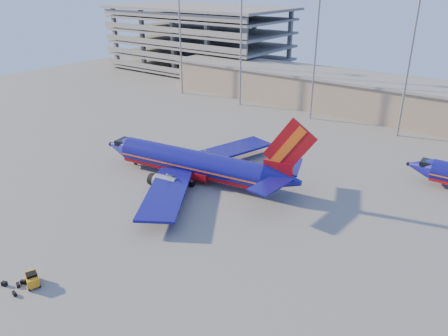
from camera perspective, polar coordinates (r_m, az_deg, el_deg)
The scene contains 7 objects.
ground at distance 65.72m, azimuth -3.14°, elevation -3.81°, with size 220.00×220.00×0.00m, color slate.
terminal_building at distance 109.20m, azimuth 21.33°, elevation 8.29°, with size 122.00×16.00×8.50m.
parking_garage at distance 156.02m, azimuth -3.27°, elevation 16.79°, with size 62.00×32.00×21.40m.
light_mast_row at distance 96.98m, azimuth 17.46°, elevation 15.09°, with size 101.60×1.60×28.65m.
aircraft_main at distance 70.30m, azimuth -3.57°, elevation 0.54°, with size 37.54×35.87×12.76m.
baggage_tug at distance 52.17m, azimuth -23.77°, elevation -13.11°, with size 2.38×1.93×1.49m.
luggage_pile at distance 52.82m, azimuth -25.11°, elevation -13.63°, with size 3.17×2.44×0.47m.
Camera 1 is at (37.92, -44.33, 30.27)m, focal length 35.00 mm.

